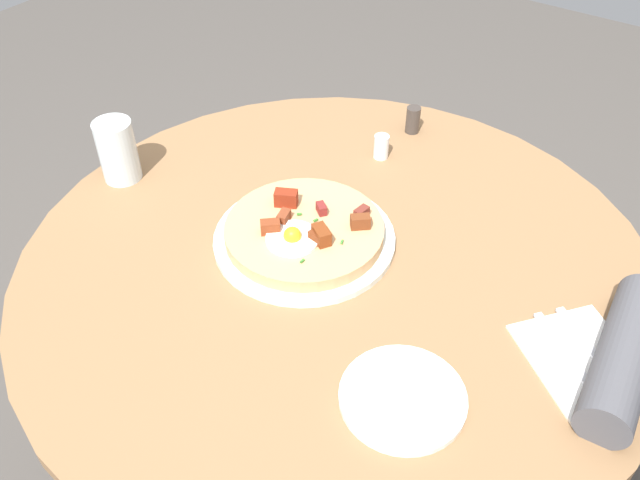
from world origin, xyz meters
TOP-DOWN VIEW (x-y plane):
  - dining_table at (0.00, 0.00)m, footprint 1.01×1.01m
  - pizza_plate at (0.00, -0.06)m, footprint 0.29×0.29m
  - breakfast_pizza at (0.00, -0.06)m, footprint 0.26×0.26m
  - bread_plate at (0.17, 0.22)m, footprint 0.16×0.16m
  - napkin at (-0.02, 0.39)m, footprint 0.22×0.22m
  - fork at (-0.01, 0.38)m, footprint 0.12×0.15m
  - knife at (-0.03, 0.40)m, footprint 0.12×0.15m
  - water_glass at (0.05, -0.44)m, footprint 0.07×0.07m
  - salt_shaker at (-0.28, -0.09)m, footprint 0.03×0.03m
  - pepper_shaker at (-0.39, -0.08)m, footprint 0.03×0.03m

SIDE VIEW (x-z plane):
  - dining_table at x=0.00m, z-range 0.19..0.92m
  - napkin at x=-0.02m, z-range 0.73..0.74m
  - bread_plate at x=0.17m, z-range 0.73..0.74m
  - pizza_plate at x=0.00m, z-range 0.73..0.74m
  - fork at x=-0.01m, z-range 0.74..0.74m
  - knife at x=-0.03m, z-range 0.74..0.74m
  - salt_shaker at x=-0.28m, z-range 0.73..0.78m
  - breakfast_pizza at x=0.00m, z-range 0.73..0.78m
  - pepper_shaker at x=-0.39m, z-range 0.73..0.79m
  - water_glass at x=0.05m, z-range 0.73..0.85m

